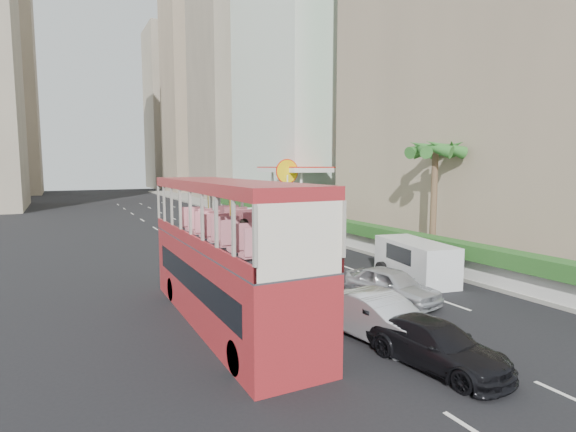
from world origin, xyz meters
TOP-DOWN VIEW (x-y plane):
  - ground_plane at (0.00, 0.00)m, footprint 200.00×200.00m
  - double_decker_bus at (-6.00, 0.00)m, footprint 2.50×11.00m
  - car_silver_lane_a at (-2.24, -3.82)m, footprint 2.34×4.76m
  - car_silver_lane_b at (0.81, -0.81)m, footprint 2.51×4.44m
  - car_black at (-2.01, -6.04)m, footprint 2.32×4.53m
  - van_asset at (0.91, 17.73)m, footprint 2.97×5.04m
  - minibus_near at (1.26, 8.52)m, footprint 3.03×6.47m
  - minibus_far at (4.14, 14.87)m, footprint 2.71×6.63m
  - panel_van_near at (4.24, 1.53)m, footprint 2.75×5.04m
  - panel_van_far at (3.85, 19.95)m, footprint 2.50×4.89m
  - sidewalk at (9.00, 25.00)m, footprint 6.00×120.00m
  - kerb_wall at (6.20, 14.00)m, footprint 0.30×44.00m
  - hedge at (6.20, 14.00)m, footprint 1.10×44.00m
  - palm_tree at (7.80, 4.00)m, footprint 0.36×0.36m
  - shell_station at (10.00, 23.00)m, footprint 6.50×8.00m
  - tower_mid at (18.00, 58.00)m, footprint 16.00×16.00m
  - tower_far_a at (17.00, 82.00)m, footprint 14.00×14.00m
  - tower_far_b at (17.00, 104.00)m, footprint 14.00×14.00m

SIDE VIEW (x-z plane):
  - ground_plane at x=0.00m, z-range 0.00..0.00m
  - car_silver_lane_a at x=-2.24m, z-range -0.75..0.75m
  - car_silver_lane_b at x=0.81m, z-range -0.71..0.71m
  - car_black at x=-2.01m, z-range -0.63..0.63m
  - van_asset at x=0.91m, z-range -0.66..0.66m
  - sidewalk at x=9.00m, z-range 0.00..0.18m
  - kerb_wall at x=6.20m, z-range 0.18..1.18m
  - panel_van_far at x=3.85m, z-range 0.00..1.87m
  - panel_van_near at x=4.24m, z-range 0.00..1.91m
  - minibus_near at x=1.26m, z-range 0.00..2.76m
  - minibus_far at x=4.14m, z-range 0.00..2.87m
  - hedge at x=6.20m, z-range 1.18..1.88m
  - double_decker_bus at x=-6.00m, z-range 0.00..5.06m
  - shell_station at x=10.00m, z-range 0.00..5.50m
  - palm_tree at x=7.80m, z-range 0.18..6.58m
  - tower_far_b at x=17.00m, z-range 0.00..40.00m
  - tower_far_a at x=17.00m, z-range 0.00..44.00m
  - tower_mid at x=18.00m, z-range 0.00..50.00m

